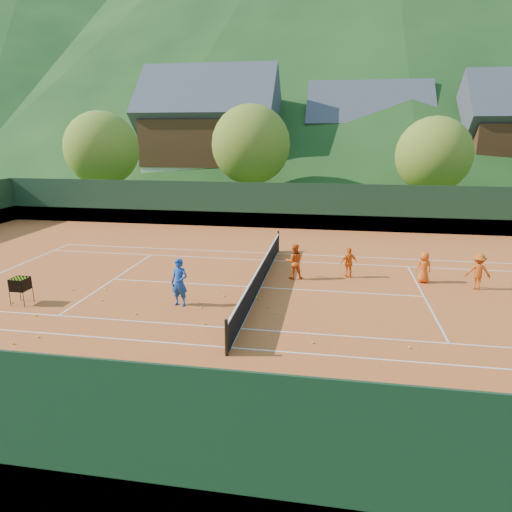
% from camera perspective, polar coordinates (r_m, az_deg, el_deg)
% --- Properties ---
extents(ground, '(400.00, 400.00, 0.00)m').
position_cam_1_polar(ground, '(18.66, 0.54, -4.01)').
color(ground, '#2A4C17').
rests_on(ground, ground).
extents(clay_court, '(40.00, 24.00, 0.02)m').
position_cam_1_polar(clay_court, '(18.66, 0.54, -3.98)').
color(clay_court, '#C1511F').
rests_on(clay_court, ground).
extents(mountain_far_left, '(260.00, 260.00, 100.00)m').
position_cam_1_polar(mountain_far_left, '(196.37, -21.26, 27.12)').
color(mountain_far_left, '#163612').
rests_on(mountain_far_left, ground).
extents(coach, '(0.71, 0.53, 1.76)m').
position_cam_1_polar(coach, '(16.71, -9.55, -3.28)').
color(coach, '#174099').
rests_on(coach, clay_court).
extents(student_a, '(0.84, 0.71, 1.54)m').
position_cam_1_polar(student_a, '(19.63, 4.81, -0.68)').
color(student_a, '#F15A15').
rests_on(student_a, clay_court).
extents(student_b, '(0.84, 0.62, 1.32)m').
position_cam_1_polar(student_b, '(20.18, 11.54, -0.82)').
color(student_b, orange).
rests_on(student_b, clay_court).
extents(student_c, '(0.73, 0.57, 1.32)m').
position_cam_1_polar(student_c, '(20.34, 20.25, -1.34)').
color(student_c, '#E45714').
rests_on(student_c, clay_court).
extents(student_d, '(0.99, 0.63, 1.46)m').
position_cam_1_polar(student_d, '(20.33, 26.01, -1.75)').
color(student_d, '#CE5012').
rests_on(student_d, clay_court).
extents(tennis_ball_0, '(0.07, 0.07, 0.07)m').
position_cam_1_polar(tennis_ball_0, '(15.74, -25.54, -9.10)').
color(tennis_ball_0, '#E1F228').
rests_on(tennis_ball_0, clay_court).
extents(tennis_ball_1, '(0.07, 0.07, 0.07)m').
position_cam_1_polar(tennis_ball_1, '(16.63, -6.87, -6.38)').
color(tennis_ball_1, '#E1F228').
rests_on(tennis_ball_1, clay_court).
extents(tennis_ball_2, '(0.07, 0.07, 0.07)m').
position_cam_1_polar(tennis_ball_2, '(19.22, -28.22, -5.14)').
color(tennis_ball_2, '#E1F228').
rests_on(tennis_ball_2, clay_court).
extents(tennis_ball_4, '(0.07, 0.07, 0.07)m').
position_cam_1_polar(tennis_ball_4, '(13.43, -20.54, -12.75)').
color(tennis_ball_4, '#E1F228').
rests_on(tennis_ball_4, clay_court).
extents(tennis_ball_5, '(0.07, 0.07, 0.07)m').
position_cam_1_polar(tennis_ball_5, '(19.72, -21.92, -3.92)').
color(tennis_ball_5, '#E1F228').
rests_on(tennis_ball_5, clay_court).
extents(tennis_ball_6, '(0.07, 0.07, 0.07)m').
position_cam_1_polar(tennis_ball_6, '(16.03, 2.41, -7.11)').
color(tennis_ball_6, '#E1F228').
rests_on(tennis_ball_6, clay_court).
extents(tennis_ball_7, '(0.07, 0.07, 0.07)m').
position_cam_1_polar(tennis_ball_7, '(17.30, 0.49, -5.39)').
color(tennis_ball_7, '#E1F228').
rests_on(tennis_ball_7, clay_court).
extents(tennis_ball_8, '(0.07, 0.07, 0.07)m').
position_cam_1_polar(tennis_ball_8, '(17.66, -4.02, -4.99)').
color(tennis_ball_8, '#E1F228').
rests_on(tennis_ball_8, clay_court).
extents(tennis_ball_9, '(0.07, 0.07, 0.07)m').
position_cam_1_polar(tennis_ball_9, '(18.16, -18.72, -5.21)').
color(tennis_ball_9, '#E1F228').
rests_on(tennis_ball_9, clay_court).
extents(tennis_ball_10, '(0.07, 0.07, 0.07)m').
position_cam_1_polar(tennis_ball_10, '(14.32, 18.63, -10.77)').
color(tennis_ball_10, '#E1F228').
rests_on(tennis_ball_10, clay_court).
extents(tennis_ball_11, '(0.07, 0.07, 0.07)m').
position_cam_1_polar(tennis_ball_11, '(17.55, -25.84, -6.67)').
color(tennis_ball_11, '#E1F228').
rests_on(tennis_ball_11, clay_court).
extents(tennis_ball_12, '(0.07, 0.07, 0.07)m').
position_cam_1_polar(tennis_ball_12, '(11.62, -12.47, -16.74)').
color(tennis_ball_12, '#E1F228').
rests_on(tennis_ball_12, clay_court).
extents(tennis_ball_13, '(0.07, 0.07, 0.07)m').
position_cam_1_polar(tennis_ball_13, '(13.98, 7.09, -10.69)').
color(tennis_ball_13, '#E1F228').
rests_on(tennis_ball_13, clay_court).
extents(tennis_ball_14, '(0.07, 0.07, 0.07)m').
position_cam_1_polar(tennis_ball_14, '(11.32, -18.71, -18.15)').
color(tennis_ball_14, '#E1F228').
rests_on(tennis_ball_14, clay_court).
extents(tennis_ball_15, '(0.07, 0.07, 0.07)m').
position_cam_1_polar(tennis_ball_15, '(16.48, -14.80, -6.99)').
color(tennis_ball_15, '#E1F228').
rests_on(tennis_ball_15, clay_court).
extents(tennis_ball_17, '(0.07, 0.07, 0.07)m').
position_cam_1_polar(tennis_ball_17, '(10.78, -1.28, -19.11)').
color(tennis_ball_17, '#E1F228').
rests_on(tennis_ball_17, clay_court).
extents(tennis_ball_18, '(0.07, 0.07, 0.07)m').
position_cam_1_polar(tennis_ball_18, '(19.27, -18.29, -4.01)').
color(tennis_ball_18, '#E1F228').
rests_on(tennis_ball_18, clay_court).
extents(tennis_ball_19, '(0.07, 0.07, 0.07)m').
position_cam_1_polar(tennis_ball_19, '(15.27, -6.47, -8.37)').
color(tennis_ball_19, '#E1F228').
rests_on(tennis_ball_19, clay_court).
extents(tennis_ball_21, '(0.07, 0.07, 0.07)m').
position_cam_1_polar(tennis_ball_21, '(11.39, -7.66, -17.18)').
color(tennis_ball_21, '#E1F228').
rests_on(tennis_ball_21, clay_court).
extents(tennis_ball_22, '(0.07, 0.07, 0.07)m').
position_cam_1_polar(tennis_ball_22, '(16.56, 1.53, -6.36)').
color(tennis_ball_22, '#E1F228').
rests_on(tennis_ball_22, clay_court).
extents(tennis_ball_23, '(0.07, 0.07, 0.07)m').
position_cam_1_polar(tennis_ball_23, '(17.49, 0.04, -5.15)').
color(tennis_ball_23, '#E1F228').
rests_on(tennis_ball_23, clay_court).
extents(tennis_ball_25, '(0.07, 0.07, 0.07)m').
position_cam_1_polar(tennis_ball_25, '(15.61, -28.08, -9.63)').
color(tennis_ball_25, '#E1F228').
rests_on(tennis_ball_25, clay_court).
extents(tennis_ball_26, '(0.07, 0.07, 0.07)m').
position_cam_1_polar(tennis_ball_26, '(13.45, -27.06, -13.46)').
color(tennis_ball_26, '#E1F228').
rests_on(tennis_ball_26, clay_court).
extents(court_lines, '(23.83, 11.03, 0.00)m').
position_cam_1_polar(court_lines, '(18.65, 0.54, -3.94)').
color(court_lines, white).
rests_on(court_lines, clay_court).
extents(tennis_net, '(0.10, 12.07, 1.10)m').
position_cam_1_polar(tennis_net, '(18.50, 0.54, -2.49)').
color(tennis_net, black).
rests_on(tennis_net, clay_court).
extents(perimeter_fence, '(40.40, 24.24, 3.00)m').
position_cam_1_polar(perimeter_fence, '(18.28, 0.55, -0.25)').
color(perimeter_fence, black).
rests_on(perimeter_fence, clay_court).
extents(ball_hopper, '(0.57, 0.57, 1.00)m').
position_cam_1_polar(ball_hopper, '(18.76, -27.39, -3.20)').
color(ball_hopper, black).
rests_on(ball_hopper, clay_court).
extents(chalet_left, '(13.80, 9.93, 12.92)m').
position_cam_1_polar(chalet_left, '(49.10, -5.62, 14.52)').
color(chalet_left, beige).
rests_on(chalet_left, ground).
extents(chalet_mid, '(12.65, 8.82, 11.45)m').
position_cam_1_polar(chalet_mid, '(51.52, 13.61, 13.47)').
color(chalet_mid, beige).
rests_on(chalet_mid, ground).
extents(tree_a, '(6.00, 6.00, 7.88)m').
position_cam_1_polar(tree_a, '(40.10, -18.75, 12.58)').
color(tree_a, '#3C2518').
rests_on(tree_a, ground).
extents(tree_b, '(6.40, 6.40, 8.40)m').
position_cam_1_polar(tree_b, '(38.03, -0.64, 13.74)').
color(tree_b, '#3C2818').
rests_on(tree_b, ground).
extents(tree_c, '(5.60, 5.60, 7.35)m').
position_cam_1_polar(tree_c, '(37.15, 21.31, 11.70)').
color(tree_c, '#412A1A').
rests_on(tree_c, ground).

